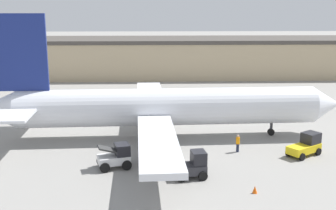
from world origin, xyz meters
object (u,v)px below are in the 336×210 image
Objects in this scene: baggage_tug at (306,145)px; airplane at (158,107)px; belt_loader_truck at (116,156)px; safety_cone_near at (255,190)px; ground_crew_worker at (238,143)px; pushback_tug at (193,166)px.

airplane is at bearing 123.33° from baggage_tug.
safety_cone_near is (10.42, -5.39, -0.70)m from belt_loader_truck.
belt_loader_truck is 11.75m from safety_cone_near.
airplane is at bearing 49.81° from belt_loader_truck.
belt_loader_truck is at bearing -116.15° from airplane.
baggage_tug is at bearing -7.97° from belt_loader_truck.
baggage_tug is at bearing -25.15° from airplane.
ground_crew_worker is at bearing -34.44° from airplane.
safety_cone_near is (6.83, -13.51, -2.97)m from airplane.
belt_loader_truck reaches higher than safety_cone_near.
belt_loader_truck reaches higher than ground_crew_worker.
ground_crew_worker is 7.50m from pushback_tug.
airplane reaches higher than safety_cone_near.
airplane is 10.99m from pushback_tug.
airplane is 22.66× the size of ground_crew_worker.
pushback_tug reaches higher than belt_loader_truck.
pushback_tug is (2.61, -10.43, -2.28)m from airplane.
pushback_tug is at bearing -78.24° from airplane.
belt_loader_truck is (-16.94, -2.49, 0.06)m from baggage_tug.
airplane is 14.67m from baggage_tug.
belt_loader_truck is (-10.92, -3.51, 0.09)m from ground_crew_worker.
airplane reaches higher than baggage_tug.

